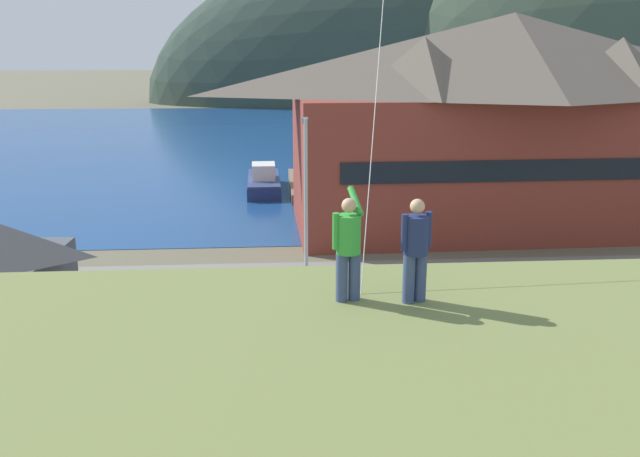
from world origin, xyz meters
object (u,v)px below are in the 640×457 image
at_px(parked_car_mid_row_far, 208,385).
at_px(parking_light_pole, 306,197).
at_px(parked_car_back_row_left, 523,368).
at_px(harbor_lodge, 508,117).
at_px(moored_boat_wharfside, 264,182).
at_px(person_kite_flyer, 348,245).
at_px(wharf_dock, 311,185).
at_px(parked_car_front_row_end, 550,312).
at_px(person_companion, 416,247).
at_px(moored_boat_outer_mooring, 354,173).

bearing_deg(parked_car_mid_row_far, parking_light_pole, 71.09).
bearing_deg(parked_car_back_row_left, harbor_lodge, 73.09).
distance_m(moored_boat_wharfside, parking_light_pole, 22.05).
relative_size(harbor_lodge, parked_car_back_row_left, 6.10).
bearing_deg(person_kite_flyer, parked_car_mid_row_far, 114.86).
xyz_separation_m(wharf_dock, person_kite_flyer, (-1.49, -38.44, 6.87)).
relative_size(parked_car_mid_row_far, parked_car_front_row_end, 0.97).
bearing_deg(moored_boat_wharfside, person_kite_flyer, -86.94).
bearing_deg(moored_boat_wharfside, parked_car_mid_row_far, -92.12).
distance_m(parked_car_front_row_end, person_companion, 15.21).
distance_m(wharf_dock, parking_light_pole, 22.48).
bearing_deg(harbor_lodge, person_companion, -112.07).
bearing_deg(parked_car_back_row_left, person_kite_flyer, -130.08).
bearing_deg(wharf_dock, parked_car_mid_row_far, -98.43).
xyz_separation_m(parked_car_back_row_left, person_kite_flyer, (-6.13, -7.29, 6.15)).
distance_m(parked_car_mid_row_far, person_companion, 10.25).
relative_size(harbor_lodge, moored_boat_wharfside, 3.49).
distance_m(parked_car_back_row_left, person_kite_flyer, 11.34).
bearing_deg(moored_boat_outer_mooring, parked_car_back_row_left, -88.22).
distance_m(harbor_lodge, parking_light_pole, 16.49).
bearing_deg(parked_car_back_row_left, parked_car_front_row_end, 58.99).
bearing_deg(parked_car_mid_row_far, moored_boat_outer_mooring, 76.51).
bearing_deg(person_companion, moored_boat_wharfside, 94.67).
bearing_deg(person_companion, person_kite_flyer, 172.59).
bearing_deg(person_companion, parked_car_back_row_left, 55.82).
relative_size(moored_boat_wharfside, parked_car_front_row_end, 1.71).
height_order(parked_car_mid_row_far, person_kite_flyer, person_kite_flyer).
bearing_deg(parking_light_pole, moored_boat_wharfside, 95.54).
relative_size(moored_boat_wharfside, moored_boat_outer_mooring, 0.94).
height_order(parked_car_back_row_left, parked_car_mid_row_far, same).
distance_m(wharf_dock, moored_boat_wharfside, 3.57).
bearing_deg(parking_light_pole, wharf_dock, 86.30).
height_order(parked_car_mid_row_far, parking_light_pole, parking_light_pole).
xyz_separation_m(wharf_dock, parked_car_mid_row_far, (-4.68, -31.57, 0.71)).
bearing_deg(wharf_dock, person_kite_flyer, -92.23).
relative_size(moored_boat_outer_mooring, parked_car_mid_row_far, 1.89).
relative_size(wharf_dock, moored_boat_outer_mooring, 1.28).
distance_m(moored_boat_wharfside, person_kite_flyer, 38.62).
xyz_separation_m(harbor_lodge, parked_car_front_row_end, (-3.54, -15.79, -5.41)).
bearing_deg(moored_boat_wharfside, parked_car_back_row_left, -75.12).
xyz_separation_m(person_kite_flyer, person_companion, (1.09, -0.14, -0.02)).
bearing_deg(moored_boat_outer_mooring, wharf_dock, -141.30).
relative_size(wharf_dock, parked_car_front_row_end, 2.33).
height_order(moored_boat_wharfside, moored_boat_outer_mooring, same).
bearing_deg(parked_car_mid_row_far, wharf_dock, 81.57).
distance_m(moored_boat_outer_mooring, person_companion, 42.15).
distance_m(harbor_lodge, parked_car_mid_row_far, 26.17).
bearing_deg(wharf_dock, parking_light_pole, -93.70).
bearing_deg(moored_boat_outer_mooring, parked_car_mid_row_far, -103.49).
bearing_deg(parking_light_pole, harbor_lodge, 42.00).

